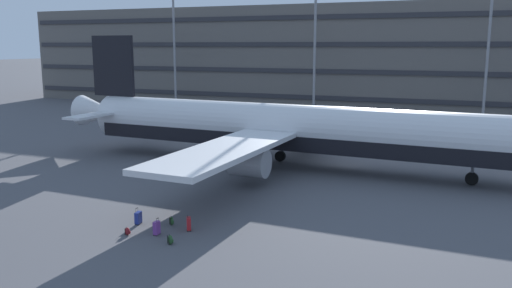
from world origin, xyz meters
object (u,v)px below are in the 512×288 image
backpack_upright (170,240)px  airliner (285,129)px  suitcase_orange (157,228)px  backpack_red (128,231)px  suitcase_small (189,223)px  backpack_scuffed (172,221)px  suitcase_purple (138,218)px

backpack_upright → airliner: bearing=90.7°
suitcase_orange → backpack_red: size_ratio=2.04×
suitcase_small → backpack_scuffed: suitcase_small is taller
suitcase_small → backpack_upright: bearing=-86.8°
suitcase_small → backpack_red: 3.21m
suitcase_orange → backpack_red: (-1.42, -0.57, -0.20)m
backpack_red → backpack_upright: 2.79m
suitcase_orange → backpack_upright: 1.63m
backpack_scuffed → backpack_upright: bearing=-60.5°
suitcase_small → backpack_upright: suitcase_small is taller
airliner → backpack_red: bearing=-98.0°
suitcase_small → backpack_scuffed: bearing=163.1°
suitcase_small → backpack_red: (-2.66, -1.78, -0.20)m
backpack_red → backpack_upright: size_ratio=0.84×
suitcase_orange → suitcase_small: (1.24, 1.21, 0.00)m
suitcase_small → suitcase_orange: bearing=-135.7°
backpack_red → backpack_scuffed: (1.37, 2.18, 0.04)m
backpack_red → backpack_scuffed: bearing=57.9°
airliner → suitcase_orange: bearing=-93.7°
suitcase_orange → airliner: bearing=86.3°
airliner → suitcase_small: (0.10, -16.39, -2.70)m
backpack_upright → suitcase_small: bearing=93.2°
airliner → backpack_scuffed: airliner is taller
airliner → suitcase_small: bearing=-89.7°
airliner → backpack_upright: size_ratio=79.02×
suitcase_orange → suitcase_purple: bearing=149.7°
suitcase_purple → backpack_upright: bearing=-31.5°
backpack_red → backpack_scuffed: 2.57m
suitcase_small → backpack_red: bearing=-146.2°
airliner → backpack_upright: (0.22, -18.48, -2.86)m
suitcase_purple → backpack_red: bearing=-74.3°
backpack_scuffed → backpack_red: bearing=-122.1°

